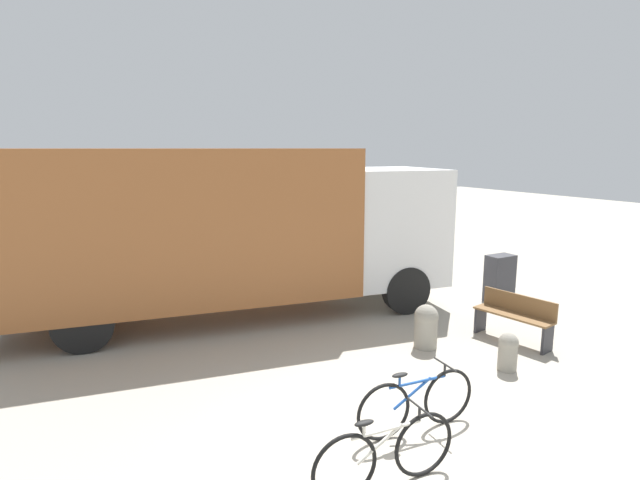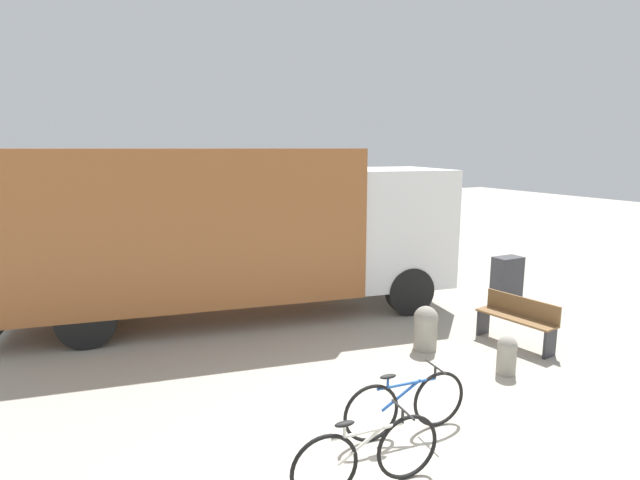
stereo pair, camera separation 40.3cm
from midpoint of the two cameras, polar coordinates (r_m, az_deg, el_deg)
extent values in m
plane|color=#A8A091|center=(6.48, 13.38, -22.78)|extent=(60.00, 60.00, 0.00)
cube|color=#99592D|center=(10.38, -13.75, 1.82)|extent=(7.09, 3.51, 3.00)
cube|color=silver|center=(11.53, 9.08, 1.71)|extent=(2.52, 2.63, 2.55)
cube|color=black|center=(11.15, -31.45, -8.00)|extent=(0.48, 2.25, 0.16)
cylinder|color=black|center=(12.70, 6.89, -3.29)|extent=(1.07, 0.45, 1.04)
cylinder|color=black|center=(10.90, 11.25, -5.74)|extent=(1.07, 0.45, 1.04)
cylinder|color=black|center=(11.77, -22.85, -5.17)|extent=(1.07, 0.45, 1.04)
cylinder|color=black|center=(9.80, -24.08, -8.34)|extent=(1.07, 0.45, 1.04)
cube|color=brown|center=(9.82, 22.56, -8.23)|extent=(0.63, 1.49, 0.03)
cube|color=brown|center=(9.92, 23.19, -7.07)|extent=(0.27, 1.43, 0.37)
cube|color=#2D2D33|center=(9.60, 25.90, -10.59)|extent=(0.34, 0.11, 0.49)
cube|color=#2D2D33|center=(10.24, 19.24, -8.80)|extent=(0.34, 0.11, 0.49)
torus|color=black|center=(5.49, 2.84, -24.64)|extent=(0.74, 0.10, 0.74)
torus|color=black|center=(5.89, 12.05, -22.16)|extent=(0.74, 0.10, 0.74)
cylinder|color=silver|center=(5.52, 7.73, -20.87)|extent=(0.82, 0.10, 0.04)
cylinder|color=silver|center=(5.56, 7.00, -22.27)|extent=(0.55, 0.08, 0.34)
cylinder|color=silver|center=(5.37, 5.12, -20.97)|extent=(0.03, 0.03, 0.12)
ellipsoid|color=black|center=(5.33, 5.14, -20.23)|extent=(0.23, 0.11, 0.05)
cylinder|color=black|center=(5.67, 11.56, -19.17)|extent=(0.03, 0.03, 0.16)
cylinder|color=black|center=(5.63, 11.59, -18.47)|extent=(0.06, 0.44, 0.02)
torus|color=black|center=(6.43, 7.78, -19.04)|extent=(0.74, 0.11, 0.74)
torus|color=black|center=(6.89, 15.13, -17.15)|extent=(0.74, 0.11, 0.74)
cylinder|color=#1E4C9E|center=(6.51, 11.70, -15.81)|extent=(0.82, 0.11, 0.04)
cylinder|color=#1E4C9E|center=(6.54, 11.10, -17.04)|extent=(0.55, 0.09, 0.34)
cylinder|color=#1E4C9E|center=(6.36, 9.64, -15.81)|extent=(0.03, 0.03, 0.12)
ellipsoid|color=black|center=(6.32, 9.66, -15.15)|extent=(0.23, 0.11, 0.05)
cylinder|color=black|center=(6.69, 14.77, -14.45)|extent=(0.03, 0.03, 0.16)
cylinder|color=black|center=(6.66, 14.80, -13.84)|extent=(0.06, 0.44, 0.02)
cylinder|color=gray|center=(8.68, 21.82, -12.60)|extent=(0.30, 0.30, 0.47)
sphere|color=gray|center=(8.59, 21.92, -11.16)|extent=(0.31, 0.31, 0.31)
cylinder|color=gray|center=(9.21, 13.20, -10.39)|extent=(0.41, 0.41, 0.58)
sphere|color=gray|center=(9.11, 13.27, -8.69)|extent=(0.43, 0.43, 0.43)
cube|color=#38383D|center=(12.23, 21.45, -4.34)|extent=(0.65, 0.39, 1.10)
camera|label=1|loc=(0.20, -88.73, 0.23)|focal=28.00mm
camera|label=2|loc=(0.20, 91.27, -0.23)|focal=28.00mm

